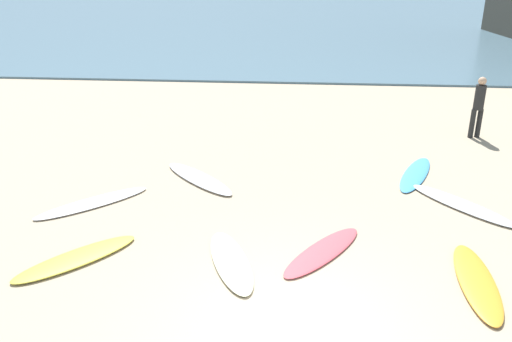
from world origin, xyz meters
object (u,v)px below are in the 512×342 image
object	(u,v)px
surfboard_2	(323,252)
surfboard_5	(462,205)
surfboard_7	(415,174)
surfboard_4	(199,178)
surfboard_6	(76,258)
surfboard_3	(477,282)
beachgoer_near	(479,104)
surfboard_0	(93,203)
surfboard_1	(231,261)

from	to	relation	value
surfboard_2	surfboard_5	distance (m)	3.58
surfboard_2	surfboard_7	distance (m)	4.32
surfboard_4	surfboard_6	xyz separation A→B (m)	(-1.51, -3.55, -0.00)
surfboard_2	surfboard_7	world-z (taller)	surfboard_2
surfboard_2	surfboard_7	bearing A→B (deg)	-86.51
surfboard_3	beachgoer_near	size ratio (longest dim) A/B	1.34
surfboard_5	surfboard_7	distance (m)	1.72
beachgoer_near	surfboard_3	bearing A→B (deg)	62.21
surfboard_4	beachgoer_near	distance (m)	8.03
surfboard_2	surfboard_3	distance (m)	2.54
surfboard_2	surfboard_5	bearing A→B (deg)	-109.38
surfboard_0	surfboard_5	distance (m)	7.66
surfboard_1	surfboard_7	size ratio (longest dim) A/B	0.90
surfboard_0	surfboard_6	bearing A→B (deg)	-29.61
surfboard_7	beachgoer_near	xyz separation A→B (m)	(2.14, 2.89, 0.92)
surfboard_0	surfboard_4	xyz separation A→B (m)	(2.00, 1.40, 0.01)
surfboard_0	surfboard_3	distance (m)	7.51
surfboard_0	surfboard_7	distance (m)	7.31
surfboard_0	surfboard_7	size ratio (longest dim) A/B	1.06
surfboard_1	surfboard_3	size ratio (longest dim) A/B	0.91
surfboard_1	beachgoer_near	size ratio (longest dim) A/B	1.22
surfboard_4	beachgoer_near	xyz separation A→B (m)	(7.14, 3.56, 0.91)
beachgoer_near	surfboard_7	bearing A→B (deg)	41.01
surfboard_1	surfboard_4	size ratio (longest dim) A/B	0.87
surfboard_6	beachgoer_near	bearing A→B (deg)	-97.11
surfboard_0	surfboard_1	size ratio (longest dim) A/B	1.18
surfboard_5	surfboard_6	bearing A→B (deg)	159.59
surfboard_5	surfboard_0	bearing A→B (deg)	143.05
beachgoer_near	surfboard_1	bearing A→B (deg)	36.98
surfboard_3	surfboard_5	world-z (taller)	same
surfboard_1	surfboard_4	world-z (taller)	surfboard_4
surfboard_4	surfboard_2	bearing A→B (deg)	-92.17
surfboard_1	beachgoer_near	bearing A→B (deg)	-150.25
surfboard_6	surfboard_7	distance (m)	7.77
surfboard_1	surfboard_7	distance (m)	5.64
surfboard_6	surfboard_4	bearing A→B (deg)	-69.55
surfboard_6	surfboard_1	bearing A→B (deg)	-134.19
surfboard_4	surfboard_6	size ratio (longest dim) A/B	1.07
surfboard_2	surfboard_6	world-z (taller)	surfboard_6
surfboard_6	beachgoer_near	size ratio (longest dim) A/B	1.31
surfboard_7	surfboard_4	bearing A→B (deg)	-150.13
surfboard_2	surfboard_4	size ratio (longest dim) A/B	0.91
surfboard_4	surfboard_5	distance (m)	5.72
surfboard_3	surfboard_5	size ratio (longest dim) A/B	0.93
surfboard_3	surfboard_4	world-z (taller)	same
surfboard_3	surfboard_6	world-z (taller)	surfboard_3
surfboard_6	surfboard_7	bearing A→B (deg)	-103.57
surfboard_1	beachgoer_near	xyz separation A→B (m)	(5.99, 7.00, 0.91)
surfboard_5	surfboard_7	bearing A→B (deg)	71.22
surfboard_2	surfboard_3	world-z (taller)	surfboard_3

